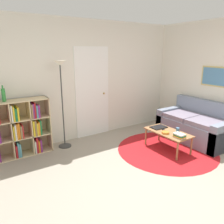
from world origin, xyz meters
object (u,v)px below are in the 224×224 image
object	(u,v)px
coffee_table	(168,134)
cup	(178,129)
bowl	(165,133)
couch	(196,126)
laptop	(159,127)
bottle_right	(4,95)
floor_lamp	(61,79)
bookshelf	(18,128)

from	to	relation	value
coffee_table	cup	xyz separation A→B (m)	(0.18, -0.08, 0.08)
bowl	couch	bearing A→B (deg)	3.83
coffee_table	laptop	world-z (taller)	laptop
laptop	bowl	xyz separation A→B (m)	(-0.13, -0.32, 0.01)
laptop	bottle_right	size ratio (longest dim) A/B	1.15
bottle_right	couch	bearing A→B (deg)	-20.18
laptop	cup	world-z (taller)	cup
floor_lamp	coffee_table	xyz separation A→B (m)	(1.68, -1.29, -1.07)
floor_lamp	cup	size ratio (longest dim) A/B	25.07
couch	bottle_right	xyz separation A→B (m)	(-3.66, 1.34, 0.90)
coffee_table	laptop	bearing A→B (deg)	87.33
bookshelf	coffee_table	size ratio (longest dim) A/B	1.16
bookshelf	floor_lamp	bearing A→B (deg)	-5.74
bookshelf	bottle_right	bearing A→B (deg)	-178.90
floor_lamp	coffee_table	world-z (taller)	floor_lamp
bowl	bottle_right	size ratio (longest dim) A/B	0.52
coffee_table	bowl	xyz separation A→B (m)	(-0.12, -0.04, 0.06)
laptop	bowl	distance (m)	0.35
laptop	cup	distance (m)	0.40
floor_lamp	bottle_right	world-z (taller)	floor_lamp
couch	cup	distance (m)	0.78
bookshelf	couch	world-z (taller)	bookshelf
laptop	cup	bearing A→B (deg)	-64.70
cup	bookshelf	bearing A→B (deg)	151.79
couch	cup	xyz separation A→B (m)	(-0.76, -0.11, 0.12)
couch	bowl	size ratio (longest dim) A/B	10.41
bottle_right	laptop	bearing A→B (deg)	-21.91
couch	bottle_right	bearing A→B (deg)	159.82
coffee_table	couch	bearing A→B (deg)	1.68
laptop	bottle_right	bearing A→B (deg)	158.09
bookshelf	bowl	distance (m)	2.81
couch	bowl	world-z (taller)	couch
bookshelf	couch	distance (m)	3.74
bookshelf	bottle_right	distance (m)	0.68
couch	laptop	size ratio (longest dim) A/B	4.68
couch	laptop	xyz separation A→B (m)	(-0.93, 0.25, 0.09)
coffee_table	cup	world-z (taller)	cup
coffee_table	bottle_right	size ratio (longest dim) A/B	3.24
bookshelf	cup	size ratio (longest dim) A/B	15.28
bottle_right	bookshelf	bearing A→B (deg)	1.10
floor_lamp	laptop	bearing A→B (deg)	-30.85
bowl	cup	xyz separation A→B (m)	(0.31, -0.04, 0.02)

